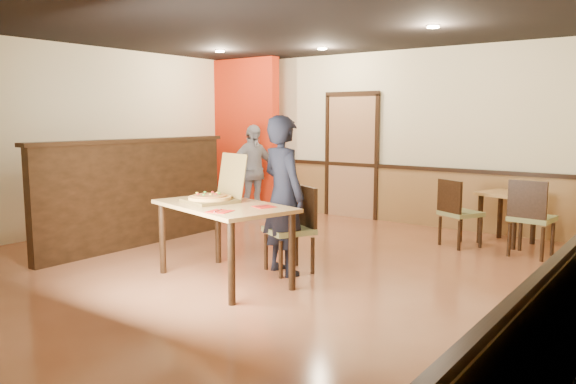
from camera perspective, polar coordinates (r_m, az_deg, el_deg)
name	(u,v)px	position (r m, az deg, el deg)	size (l,w,h in m)	color
floor	(261,266)	(6.64, -2.72, -7.47)	(7.00, 7.00, 0.00)	#B06A44
ceiling	(260,19)	(6.50, -2.88, 17.10)	(7.00, 7.00, 0.00)	black
wall_back	(396,137)	(9.39, 10.90, 5.48)	(7.00, 7.00, 0.00)	#FEF8C6
wall_left	(81,139)	(9.05, -20.30, 5.07)	(7.00, 7.00, 0.00)	#FEF8C6
wainscot_back	(394,195)	(9.45, 10.68, -0.29)	(7.00, 0.04, 0.90)	olive
chair_rail_back	(394,167)	(9.38, 10.70, 2.54)	(7.00, 0.06, 0.06)	black
back_door	(352,157)	(9.75, 6.50, 3.58)	(0.90, 0.06, 2.10)	tan
booth_partition	(136,192)	(7.77, -15.21, 0.01)	(0.20, 3.10, 1.44)	black
red_accent_panel	(242,135)	(10.58, -4.69, 5.81)	(1.60, 0.20, 2.78)	red
spot_a	(220,51)	(9.34, -6.92, 14.02)	(0.14, 0.14, 0.02)	#FFE1B2
spot_b	(322,49)	(8.97, 3.50, 14.34)	(0.14, 0.14, 0.02)	#FFE1B2
spot_c	(433,27)	(7.07, 14.53, 15.94)	(0.14, 0.14, 0.02)	#FFE1B2
main_table	(223,215)	(5.91, -6.58, -2.29)	(1.72, 1.24, 0.83)	tan
diner_chair	(295,225)	(6.30, 0.68, -3.42)	(0.64, 0.64, 0.96)	olive
side_chair_left	(457,210)	(7.81, 16.79, -1.79)	(0.61, 0.61, 0.91)	olive
side_chair_right	(530,215)	(7.54, 23.40, -2.17)	(0.52, 0.52, 0.97)	olive
side_table	(507,205)	(8.24, 21.39, -1.23)	(0.81, 0.81, 0.71)	tan
diner	(283,195)	(6.16, -0.48, -0.35)	(0.64, 0.42, 1.75)	black
passerby	(253,171)	(9.78, -3.62, 2.16)	(0.94, 0.39, 1.60)	gray
pizza_box	(214,196)	(6.03, -7.51, -0.41)	(0.61, 0.67, 0.51)	brown
pizza	(210,198)	(6.01, -7.93, -0.58)	(0.46, 0.46, 0.03)	#E3AC52
napkin_near	(220,211)	(5.43, -6.93, -1.95)	(0.25, 0.25, 0.01)	red
napkin_far	(264,207)	(5.67, -2.44, -1.49)	(0.25, 0.25, 0.01)	red
condiment	(522,186)	(8.31, 22.68, 0.55)	(0.07, 0.07, 0.17)	brown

